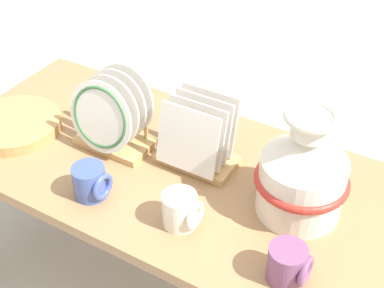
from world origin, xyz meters
name	(u,v)px	position (x,y,z in m)	size (l,w,h in m)	color
display_table	(192,191)	(0.00, 0.00, 0.54)	(1.58, 0.66, 0.61)	#9E754C
ceramic_vase	(303,172)	(0.31, 0.02, 0.74)	(0.24, 0.24, 0.31)	silver
dish_rack_round_plates	(111,119)	(-0.27, -0.01, 0.71)	(0.23, 0.16, 0.24)	tan
dish_rack_square_plates	(198,142)	(-0.01, 0.06, 0.68)	(0.23, 0.16, 0.21)	tan
wicker_charger_stack	(15,125)	(-0.59, -0.10, 0.62)	(0.29, 0.29, 0.04)	tan
mug_cream_glaze	(181,210)	(0.07, -0.18, 0.65)	(0.10, 0.09, 0.09)	silver
mug_plum_glaze	(289,264)	(0.37, -0.20, 0.65)	(0.10, 0.09, 0.09)	#7A4770
mug_cobalt_glaze	(91,182)	(-0.19, -0.21, 0.65)	(0.10, 0.09, 0.09)	#42569E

